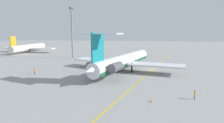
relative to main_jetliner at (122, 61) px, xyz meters
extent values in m
plane|color=gray|center=(4.26, -8.60, -3.44)|extent=(390.45, 390.45, 0.00)
cylinder|color=silver|center=(1.16, -0.35, -0.05)|extent=(37.64, 14.82, 4.06)
cone|color=silver|center=(19.40, -5.81, -0.05)|extent=(5.17, 4.95, 3.90)
cone|color=silver|center=(-17.07, 5.11, 0.31)|extent=(6.66, 5.01, 3.45)
cube|color=#195133|center=(1.16, -0.35, -0.97)|extent=(36.85, 14.65, 0.89)
cube|color=silver|center=(4.99, 9.46, -0.76)|extent=(12.38, 18.06, 0.41)
cube|color=silver|center=(-1.04, -10.64, -0.76)|extent=(9.37, 17.81, 0.41)
cylinder|color=#515156|center=(-10.46, 6.55, 0.25)|extent=(5.54, 3.71, 2.36)
cube|color=silver|center=(-10.66, 5.87, 0.25)|extent=(3.29, 2.12, 0.49)
cylinder|color=#515156|center=(-12.34, 0.28, 0.25)|extent=(5.54, 3.71, 2.36)
cube|color=silver|center=(-12.13, 0.96, 0.25)|extent=(3.29, 2.12, 0.49)
cube|color=teal|center=(-14.64, 4.39, 5.57)|extent=(5.39, 1.97, 7.19)
cube|color=silver|center=(-14.11, 7.63, 8.88)|extent=(5.35, 6.77, 0.28)
cube|color=silver|center=(-15.98, 1.39, 8.88)|extent=(5.35, 6.77, 0.28)
cylinder|color=black|center=(12.31, -3.69, -1.90)|extent=(0.45, 0.45, 3.08)
cylinder|color=black|center=(0.88, 3.13, -1.90)|extent=(0.45, 0.45, 3.08)
cylinder|color=black|center=(-0.98, -3.10, -1.90)|extent=(0.45, 0.45, 3.08)
cylinder|color=silver|center=(46.21, 64.28, -0.45)|extent=(32.36, 4.03, 3.87)
cone|color=silver|center=(62.38, 64.36, -0.45)|extent=(3.18, 3.69, 3.67)
cube|color=silver|center=(46.16, 73.59, -0.84)|extent=(5.70, 14.79, 0.46)
cube|color=silver|center=(46.25, 54.96, -0.84)|extent=(5.70, 14.79, 0.46)
cube|color=orange|center=(32.49, 64.21, 4.12)|extent=(4.22, 0.41, 5.27)
cylinder|color=black|center=(46.21, 64.28, -2.14)|extent=(0.46, 0.46, 2.60)
cylinder|color=black|center=(-8.74, 25.70, -3.00)|extent=(0.11, 0.11, 0.87)
cylinder|color=black|center=(-8.88, 25.78, -3.00)|extent=(0.11, 0.11, 0.87)
cylinder|color=orange|center=(-8.81, 25.74, -2.22)|extent=(0.29, 0.29, 0.69)
sphere|color=#8C6647|center=(-8.81, 25.74, -1.74)|extent=(0.27, 0.27, 0.27)
cylinder|color=orange|center=(-8.64, 25.65, -2.18)|extent=(0.08, 0.08, 0.59)
cylinder|color=orange|center=(-8.98, 25.83, -2.18)|extent=(0.08, 0.08, 0.59)
cylinder|color=black|center=(-23.01, -16.74, -3.00)|extent=(0.11, 0.11, 0.87)
cylinder|color=black|center=(-23.16, -16.70, -3.00)|extent=(0.11, 0.11, 0.87)
cylinder|color=orange|center=(-23.09, -16.72, -2.23)|extent=(0.29, 0.29, 0.69)
sphere|color=#8C6647|center=(-23.09, -16.72, -1.75)|extent=(0.27, 0.27, 0.27)
cylinder|color=orange|center=(-22.90, -16.77, -2.19)|extent=(0.08, 0.08, 0.58)
cylinder|color=orange|center=(-23.27, -16.67, -2.19)|extent=(0.08, 0.08, 0.58)
cone|color=#EA590F|center=(-26.03, -8.52, -3.16)|extent=(0.40, 0.40, 0.55)
cone|color=#EA590F|center=(29.03, 9.64, -3.16)|extent=(0.40, 0.40, 0.55)
cube|color=gold|center=(1.16, -8.81, -3.43)|extent=(97.54, 23.39, 0.01)
cylinder|color=slate|center=(26.62, 27.66, 8.17)|extent=(0.70, 0.70, 23.21)
cube|color=#424244|center=(26.62, 27.66, 20.28)|extent=(4.00, 0.60, 0.60)
cube|color=#2D2D30|center=(25.12, 27.66, 19.93)|extent=(0.70, 0.50, 0.44)
cube|color=#2D2D30|center=(28.12, 27.66, 19.93)|extent=(0.70, 0.50, 0.44)
camera|label=1|loc=(-59.93, -7.34, 9.39)|focal=30.38mm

